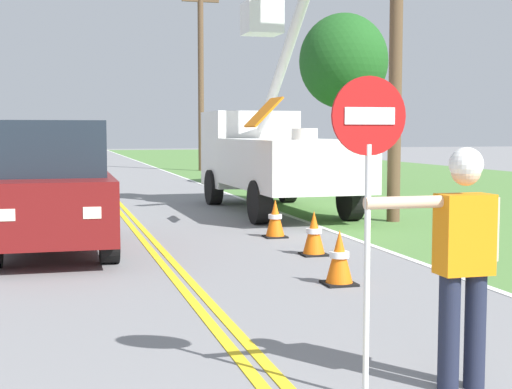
# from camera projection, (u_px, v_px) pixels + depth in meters

# --- Properties ---
(grass_verge_right) EXTENTS (16.00, 110.00, 0.01)m
(grass_verge_right) POSITION_uv_depth(u_px,v_px,m) (465.00, 190.00, 24.54)
(grass_verge_right) COLOR #517F3D
(grass_verge_right) RESTS_ON ground
(centerline_yellow_left) EXTENTS (0.11, 110.00, 0.01)m
(centerline_yellow_left) POSITION_uv_depth(u_px,v_px,m) (108.00, 198.00, 21.47)
(centerline_yellow_left) COLOR yellow
(centerline_yellow_left) RESTS_ON ground
(centerline_yellow_right) EXTENTS (0.11, 110.00, 0.01)m
(centerline_yellow_right) POSITION_uv_depth(u_px,v_px,m) (114.00, 198.00, 21.52)
(centerline_yellow_right) COLOR yellow
(centerline_yellow_right) RESTS_ON ground
(edge_line_right) EXTENTS (0.12, 110.00, 0.01)m
(edge_line_right) POSITION_uv_depth(u_px,v_px,m) (232.00, 195.00, 22.44)
(edge_line_right) COLOR silver
(edge_line_right) RESTS_ON ground
(flagger_worker) EXTENTS (1.09, 0.25, 1.83)m
(flagger_worker) POSITION_uv_depth(u_px,v_px,m) (463.00, 252.00, 5.49)
(flagger_worker) COLOR #1E2338
(flagger_worker) RESTS_ON ground
(stop_sign_paddle) EXTENTS (0.56, 0.04, 2.33)m
(stop_sign_paddle) POSITION_uv_depth(u_px,v_px,m) (368.00, 164.00, 5.23)
(stop_sign_paddle) COLOR silver
(stop_sign_paddle) RESTS_ON ground
(utility_bucket_truck) EXTENTS (2.67, 6.84, 5.16)m
(utility_bucket_truck) POSITION_uv_depth(u_px,v_px,m) (270.00, 153.00, 18.10)
(utility_bucket_truck) COLOR white
(utility_bucket_truck) RESTS_ON ground
(oncoming_suv_nearest) EXTENTS (1.96, 4.63, 2.10)m
(oncoming_suv_nearest) POSITION_uv_depth(u_px,v_px,m) (52.00, 186.00, 11.96)
(oncoming_suv_nearest) COLOR maroon
(oncoming_suv_nearest) RESTS_ON ground
(utility_pole_near) EXTENTS (1.80, 0.28, 8.57)m
(utility_pole_near) POSITION_uv_depth(u_px,v_px,m) (396.00, 11.00, 15.52)
(utility_pole_near) COLOR brown
(utility_pole_near) RESTS_ON ground
(utility_pole_mid) EXTENTS (1.80, 0.28, 8.82)m
(utility_pole_mid) POSITION_uv_depth(u_px,v_px,m) (201.00, 76.00, 35.86)
(utility_pole_mid) COLOR brown
(utility_pole_mid) RESTS_ON ground
(traffic_cone_lead) EXTENTS (0.40, 0.40, 0.70)m
(traffic_cone_lead) POSITION_uv_depth(u_px,v_px,m) (339.00, 258.00, 9.34)
(traffic_cone_lead) COLOR orange
(traffic_cone_lead) RESTS_ON ground
(traffic_cone_mid) EXTENTS (0.40, 0.40, 0.70)m
(traffic_cone_mid) POSITION_uv_depth(u_px,v_px,m) (314.00, 234.00, 11.56)
(traffic_cone_mid) COLOR orange
(traffic_cone_mid) RESTS_ON ground
(traffic_cone_tail) EXTENTS (0.40, 0.40, 0.70)m
(traffic_cone_tail) POSITION_uv_depth(u_px,v_px,m) (275.00, 219.00, 13.50)
(traffic_cone_tail) COLOR orange
(traffic_cone_tail) RESTS_ON ground
(roadside_tree_verge) EXTENTS (3.00, 3.00, 5.90)m
(roadside_tree_verge) POSITION_uv_depth(u_px,v_px,m) (343.00, 62.00, 24.94)
(roadside_tree_verge) COLOR brown
(roadside_tree_verge) RESTS_ON ground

